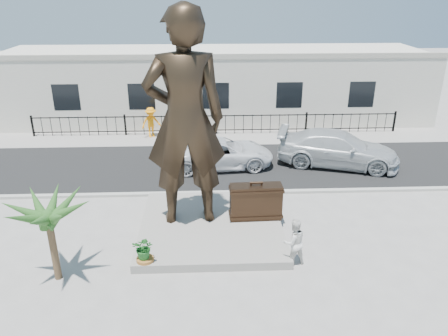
# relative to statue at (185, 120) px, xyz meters

# --- Properties ---
(ground) EXTENTS (100.00, 100.00, 0.00)m
(ground) POSITION_rel_statue_xyz_m (1.35, -1.92, -4.16)
(ground) COLOR #9E9991
(ground) RESTS_ON ground
(street) EXTENTS (40.00, 7.00, 0.01)m
(street) POSITION_rel_statue_xyz_m (1.35, 6.08, -4.16)
(street) COLOR black
(street) RESTS_ON ground
(curb) EXTENTS (40.00, 0.25, 0.12)m
(curb) POSITION_rel_statue_xyz_m (1.35, 2.58, -4.10)
(curb) COLOR #A5A399
(curb) RESTS_ON ground
(far_sidewalk) EXTENTS (40.00, 2.50, 0.02)m
(far_sidewalk) POSITION_rel_statue_xyz_m (1.35, 10.08, -4.15)
(far_sidewalk) COLOR #9E9991
(far_sidewalk) RESTS_ON ground
(plinth) EXTENTS (5.20, 5.20, 0.30)m
(plinth) POSITION_rel_statue_xyz_m (0.85, -0.42, -4.01)
(plinth) COLOR gray
(plinth) RESTS_ON ground
(fence) EXTENTS (22.00, 0.10, 1.20)m
(fence) POSITION_rel_statue_xyz_m (1.35, 10.88, -3.56)
(fence) COLOR black
(fence) RESTS_ON ground
(building) EXTENTS (28.00, 7.00, 4.40)m
(building) POSITION_rel_statue_xyz_m (1.35, 15.08, -1.96)
(building) COLOR silver
(building) RESTS_ON ground
(statue) EXTENTS (3.00, 2.14, 7.72)m
(statue) POSITION_rel_statue_xyz_m (0.00, 0.00, 0.00)
(statue) COLOR black
(statue) RESTS_ON plinth
(suitcase) EXTENTS (1.94, 0.68, 1.36)m
(suitcase) POSITION_rel_statue_xyz_m (2.54, -0.08, -3.18)
(suitcase) COLOR black
(suitcase) RESTS_ON plinth
(tourist) EXTENTS (0.92, 0.80, 1.62)m
(tourist) POSITION_rel_statue_xyz_m (3.49, -2.63, -3.35)
(tourist) COLOR silver
(tourist) RESTS_ON ground
(car_white) EXTENTS (5.39, 2.89, 1.44)m
(car_white) POSITION_rel_statue_xyz_m (1.45, 5.72, -3.43)
(car_white) COLOR silver
(car_white) RESTS_ON street
(car_silver) EXTENTS (6.41, 4.02, 1.73)m
(car_silver) POSITION_rel_statue_xyz_m (7.31, 5.68, -3.29)
(car_silver) COLOR #BABEBF
(car_silver) RESTS_ON street
(worker) EXTENTS (1.35, 1.12, 1.81)m
(worker) POSITION_rel_statue_xyz_m (-2.53, 10.46, -3.24)
(worker) COLOR orange
(worker) RESTS_ON far_sidewalk
(palm_tree) EXTENTS (1.80, 1.80, 3.20)m
(palm_tree) POSITION_rel_statue_xyz_m (-3.97, -3.11, -4.16)
(palm_tree) COLOR #264F1C
(palm_tree) RESTS_ON ground
(planter) EXTENTS (0.56, 0.56, 0.40)m
(planter) POSITION_rel_statue_xyz_m (-1.30, -2.73, -3.96)
(planter) COLOR #9B6129
(planter) RESTS_ON ground
(shrub) EXTENTS (0.83, 0.76, 0.76)m
(shrub) POSITION_rel_statue_xyz_m (-1.30, -2.73, -3.38)
(shrub) COLOR #1E5E20
(shrub) RESTS_ON planter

